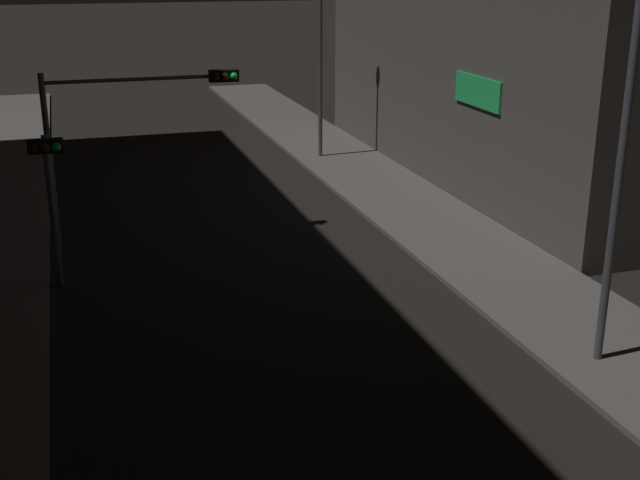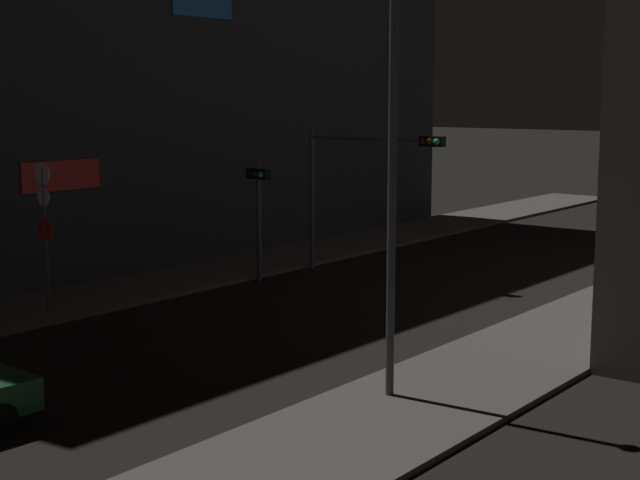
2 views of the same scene
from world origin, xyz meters
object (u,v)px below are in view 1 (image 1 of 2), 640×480
object	(u,v)px
street_lamp_near_block	(626,117)
traffic_light_overhead	(129,117)
street_lamp_far_block	(320,35)
traffic_light_left_kerb	(49,180)

from	to	relation	value
street_lamp_near_block	traffic_light_overhead	bearing A→B (deg)	128.00
traffic_light_overhead	street_lamp_far_block	distance (m)	11.33
traffic_light_overhead	street_lamp_far_block	bearing A→B (deg)	45.95
street_lamp_far_block	street_lamp_near_block	bearing A→B (deg)	-89.80
traffic_light_left_kerb	street_lamp_far_block	bearing A→B (deg)	47.36
traffic_light_overhead	traffic_light_left_kerb	size ratio (longest dim) A/B	1.41
traffic_light_overhead	street_lamp_near_block	size ratio (longest dim) A/B	0.63
traffic_light_left_kerb	street_lamp_far_block	distance (m)	14.85
street_lamp_near_block	street_lamp_far_block	size ratio (longest dim) A/B	1.10
traffic_light_overhead	street_lamp_far_block	world-z (taller)	street_lamp_far_block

